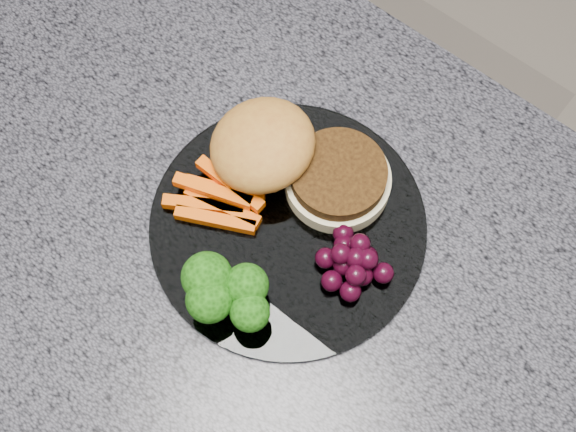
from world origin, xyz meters
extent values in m
cube|color=brown|center=(0.00, 0.00, 0.43)|extent=(1.20, 0.60, 0.86)
cube|color=#51505B|center=(0.00, 0.00, 0.88)|extent=(1.20, 0.60, 0.04)
cylinder|color=white|center=(-0.09, 0.04, 0.90)|extent=(0.26, 0.26, 0.01)
cylinder|color=beige|center=(-0.08, 0.10, 0.92)|extent=(0.13, 0.13, 0.02)
cylinder|color=#492B0E|center=(-0.08, 0.10, 0.93)|extent=(0.12, 0.12, 0.02)
ellipsoid|color=#B07C2C|center=(-0.15, 0.08, 0.93)|extent=(0.13, 0.13, 0.06)
cube|color=#EE5703|center=(-0.15, 0.03, 0.91)|extent=(0.08, 0.04, 0.01)
cube|color=#EE5703|center=(-0.15, 0.02, 0.91)|extent=(0.08, 0.03, 0.01)
cube|color=#EE5703|center=(-0.16, 0.01, 0.91)|extent=(0.07, 0.05, 0.01)
cube|color=#EE5703|center=(-0.15, 0.04, 0.92)|extent=(0.08, 0.01, 0.01)
cube|color=#EE5703|center=(-0.16, 0.02, 0.92)|extent=(0.08, 0.04, 0.01)
cube|color=#EE5703|center=(-0.14, 0.00, 0.91)|extent=(0.07, 0.04, 0.01)
cylinder|color=#588630|center=(-0.10, -0.05, 0.92)|extent=(0.02, 0.02, 0.02)
ellipsoid|color=#0F3907|center=(-0.10, -0.05, 0.94)|extent=(0.05, 0.05, 0.04)
cylinder|color=#588630|center=(-0.07, -0.03, 0.92)|extent=(0.01, 0.01, 0.02)
ellipsoid|color=#0F3907|center=(-0.07, -0.03, 0.94)|extent=(0.04, 0.04, 0.04)
cylinder|color=#588630|center=(-0.09, -0.06, 0.92)|extent=(0.01, 0.01, 0.02)
ellipsoid|color=#0F3907|center=(-0.09, -0.06, 0.94)|extent=(0.04, 0.04, 0.04)
cylinder|color=#588630|center=(-0.06, -0.05, 0.92)|extent=(0.01, 0.01, 0.02)
ellipsoid|color=#0F3907|center=(-0.06, -0.05, 0.94)|extent=(0.04, 0.04, 0.03)
sphere|color=black|center=(-0.02, 0.04, 0.92)|extent=(0.02, 0.02, 0.02)
sphere|color=black|center=(0.00, 0.04, 0.92)|extent=(0.02, 0.02, 0.02)
sphere|color=black|center=(-0.01, 0.06, 0.92)|extent=(0.02, 0.02, 0.02)
sphere|color=black|center=(-0.03, 0.06, 0.92)|extent=(0.02, 0.02, 0.02)
sphere|color=black|center=(-0.04, 0.04, 0.92)|extent=(0.02, 0.02, 0.02)
sphere|color=black|center=(-0.02, 0.02, 0.92)|extent=(0.02, 0.02, 0.02)
sphere|color=black|center=(0.00, 0.02, 0.92)|extent=(0.02, 0.02, 0.02)
sphere|color=black|center=(0.01, 0.06, 0.92)|extent=(0.02, 0.02, 0.02)
sphere|color=black|center=(-0.04, 0.06, 0.92)|extent=(0.02, 0.02, 0.02)
sphere|color=black|center=(-0.01, 0.05, 0.93)|extent=(0.02, 0.02, 0.02)
sphere|color=black|center=(-0.03, 0.04, 0.93)|extent=(0.02, 0.02, 0.02)
sphere|color=black|center=(-0.01, 0.03, 0.93)|extent=(0.02, 0.02, 0.02)
sphere|color=black|center=(-0.02, 0.06, 0.93)|extent=(0.02, 0.02, 0.02)
sphere|color=black|center=(-0.01, 0.05, 0.93)|extent=(0.02, 0.02, 0.02)
camera|label=1|loc=(0.09, -0.18, 1.60)|focal=50.00mm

